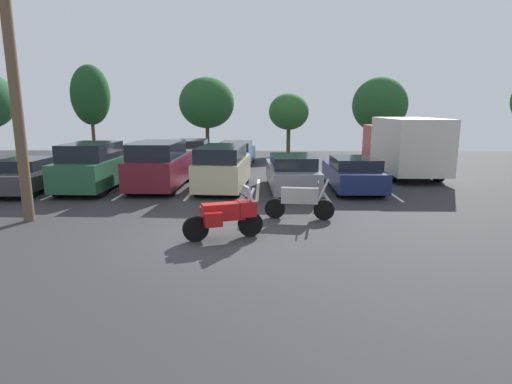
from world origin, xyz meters
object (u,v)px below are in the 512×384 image
Objects in this scene: car_navy at (353,173)px; motorcycle_second at (300,201)px; car_far_tan at (192,152)px; utility_pole at (16,97)px; box_truck at (404,145)px; car_grey at (291,173)px; motorcycle_touring at (226,215)px; car_maroon at (160,165)px; car_champagne at (223,168)px; car_far_blue at (236,154)px; car_green at (93,167)px; car_far_white at (148,153)px; car_charcoal at (32,174)px.

motorcycle_second is at bearing -118.55° from car_navy.
car_far_tan is 0.70× the size of utility_pole.
car_grey is at bearing -144.55° from box_truck.
car_grey is at bearing 71.95° from motorcycle_touring.
car_maroon is at bearing 179.17° from car_navy.
motorcycle_touring is 0.42× the size of car_grey.
car_champagne reaches higher than car_grey.
car_far_blue is (2.66, -0.42, -0.04)m from car_far_tan.
car_green reaches higher than motorcycle_second.
car_maroon is at bearing 116.55° from motorcycle_touring.
car_far_tan reaches higher than car_far_white.
car_charcoal reaches higher than car_far_white.
car_maroon reaches higher than car_green.
utility_pole is (-8.21, -4.78, 2.93)m from car_grey.
utility_pole is at bearing -149.77° from car_grey.
car_charcoal is at bearing -174.37° from car_maroon.
motorcycle_second is at bearing -76.91° from car_far_blue.
car_far_tan is (0.06, 7.51, -0.24)m from car_maroon.
box_truck is at bearing -18.65° from car_far_tan.
motorcycle_second is 0.44× the size of car_far_blue.
car_maroon is at bearing -70.54° from car_far_white.
car_far_blue reaches higher than motorcycle_touring.
car_far_blue is 0.68× the size of utility_pole.
box_truck is at bearing 53.08° from motorcycle_touring.
car_green is 0.88× the size of car_far_tan.
car_far_blue is at bearing 158.53° from box_truck.
car_green is at bearing -108.87° from car_far_tan.
car_far_white is at bearing 89.51° from utility_pole.
car_green reaches higher than car_champagne.
car_charcoal is at bearing -165.69° from box_truck.
car_champagne reaches higher than car_charcoal.
car_far_tan is (-8.01, 7.63, 0.05)m from car_navy.
car_far_blue is (5.33, -0.29, 0.01)m from car_far_white.
car_grey reaches higher than motorcycle_second.
car_far_tan is 13.37m from utility_pole.
car_champagne is at bearing 42.86° from utility_pole.
car_maroon reaches higher than car_far_white.
car_charcoal is at bearing -179.67° from car_grey.
car_far_blue is at bearing 43.83° from car_charcoal.
car_champagne is at bearing -4.99° from car_maroon.
car_navy is 0.91× the size of car_far_tan.
car_green is 0.97× the size of car_far_white.
car_far_blue is 13.79m from utility_pole.
car_far_blue is (-5.35, 7.21, 0.01)m from car_navy.
car_far_white is 14.44m from box_truck.
car_grey is at bearing -172.60° from car_navy.
car_far_blue is at bearing 66.20° from utility_pole.
car_navy is at bearing -35.09° from car_far_white.
car_green is 0.89× the size of car_grey.
car_green is 9.25m from car_far_blue.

